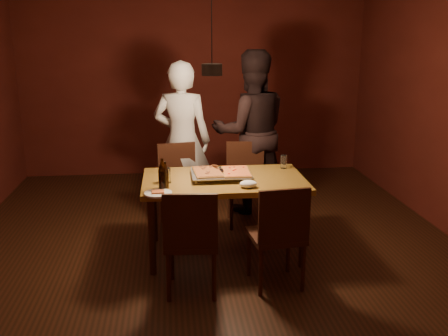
{
  "coord_description": "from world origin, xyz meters",
  "views": [
    {
      "loc": [
        -0.38,
        -4.37,
        2.06
      ],
      "look_at": [
        0.11,
        0.05,
        0.85
      ],
      "focal_mm": 40.0,
      "sensor_mm": 36.0,
      "label": 1
    }
  ],
  "objects": [
    {
      "name": "spatula",
      "position": [
        0.08,
        0.1,
        0.81
      ],
      "size": [
        0.16,
        0.26,
        0.04
      ],
      "primitive_type": null,
      "rotation": [
        0.0,
        0.0,
        0.32
      ],
      "color": "silver",
      "rests_on": "pizza_tray"
    },
    {
      "name": "water_glass_left",
      "position": [
        -0.42,
        -0.03,
        0.82
      ],
      "size": [
        0.08,
        0.08,
        0.13
      ],
      "primitive_type": "cylinder",
      "color": "silver",
      "rests_on": "dining_table"
    },
    {
      "name": "chair_far_left",
      "position": [
        -0.29,
        0.87,
        0.54
      ],
      "size": [
        0.5,
        0.5,
        0.49
      ],
      "rotation": [
        0.0,
        0.0,
        3.34
      ],
      "color": "#38190F",
      "rests_on": "floor"
    },
    {
      "name": "chair_near_right",
      "position": [
        0.48,
        -0.68,
        0.54
      ],
      "size": [
        0.46,
        0.46,
        0.49
      ],
      "rotation": [
        0.0,
        0.0,
        0.11
      ],
      "color": "#38190F",
      "rests_on": "floor"
    },
    {
      "name": "diner_dark",
      "position": [
        0.56,
        1.27,
        0.94
      ],
      "size": [
        0.96,
        0.77,
        1.88
      ],
      "primitive_type": "imported",
      "rotation": [
        0.0,
        0.0,
        3.2
      ],
      "color": "black",
      "rests_on": "floor"
    },
    {
      "name": "water_glass_right",
      "position": [
        0.74,
        0.35,
        0.82
      ],
      "size": [
        0.06,
        0.06,
        0.13
      ],
      "primitive_type": "cylinder",
      "color": "silver",
      "rests_on": "dining_table"
    },
    {
      "name": "chair_near_left",
      "position": [
        -0.24,
        -0.72,
        0.54
      ],
      "size": [
        0.45,
        0.45,
        0.49
      ],
      "rotation": [
        0.0,
        0.0,
        -0.08
      ],
      "color": "#38190F",
      "rests_on": "floor"
    },
    {
      "name": "diner_white",
      "position": [
        -0.24,
        1.16,
        0.89
      ],
      "size": [
        0.74,
        0.58,
        1.77
      ],
      "primitive_type": "imported",
      "rotation": [
        0.0,
        0.0,
        2.88
      ],
      "color": "silver",
      "rests_on": "floor"
    },
    {
      "name": "chair_far_right",
      "position": [
        0.45,
        0.87,
        0.54
      ],
      "size": [
        0.44,
        0.44,
        0.49
      ],
      "rotation": [
        0.0,
        0.0,
        3.1
      ],
      "color": "#38190F",
      "rests_on": "floor"
    },
    {
      "name": "pizza_meat",
      "position": [
        -0.04,
        0.1,
        0.81
      ],
      "size": [
        0.28,
        0.41,
        0.02
      ],
      "primitive_type": "cube",
      "rotation": [
        0.0,
        0.0,
        0.07
      ],
      "color": "maroon",
      "rests_on": "pizza_tray"
    },
    {
      "name": "beer_bottle_b",
      "position": [
        -0.43,
        -0.19,
        0.87
      ],
      "size": [
        0.06,
        0.06,
        0.24
      ],
      "color": "black",
      "rests_on": "dining_table"
    },
    {
      "name": "beer_bottle_a",
      "position": [
        -0.45,
        -0.23,
        0.89
      ],
      "size": [
        0.07,
        0.07,
        0.27
      ],
      "color": "black",
      "rests_on": "dining_table"
    },
    {
      "name": "pendant_lamp",
      "position": [
        0.0,
        0.0,
        1.76
      ],
      "size": [
        0.18,
        0.18,
        1.1
      ],
      "color": "black",
      "rests_on": "ceiling"
    },
    {
      "name": "pizza_cheese",
      "position": [
        0.23,
        0.08,
        0.81
      ],
      "size": [
        0.26,
        0.4,
        0.02
      ],
      "primitive_type": "cube",
      "rotation": [
        0.0,
        0.0,
        -0.02
      ],
      "color": "gold",
      "rests_on": "pizza_tray"
    },
    {
      "name": "dining_table",
      "position": [
        0.11,
        0.05,
        0.68
      ],
      "size": [
        1.5,
        0.9,
        0.75
      ],
      "color": "olive",
      "rests_on": "floor"
    },
    {
      "name": "room_shell",
      "position": [
        0.0,
        0.0,
        1.4
      ],
      "size": [
        6.0,
        6.0,
        6.0
      ],
      "color": "#36190E",
      "rests_on": "ground"
    },
    {
      "name": "pizza_tray",
      "position": [
        0.09,
        0.08,
        0.77
      ],
      "size": [
        0.57,
        0.48,
        0.05
      ],
      "primitive_type": "cube",
      "rotation": [
        0.0,
        0.0,
        0.05
      ],
      "color": "silver",
      "rests_on": "dining_table"
    },
    {
      "name": "napkin",
      "position": [
        0.29,
        -0.25,
        0.78
      ],
      "size": [
        0.15,
        0.12,
        0.06
      ],
      "primitive_type": "ellipsoid",
      "color": "white",
      "rests_on": "dining_table"
    },
    {
      "name": "plate_slice",
      "position": [
        -0.49,
        -0.36,
        0.76
      ],
      "size": [
        0.23,
        0.23,
        0.03
      ],
      "color": "white",
      "rests_on": "dining_table"
    }
  ]
}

